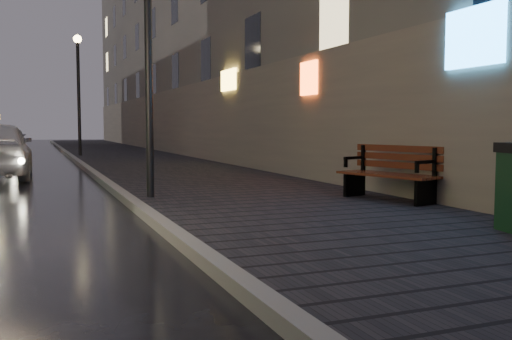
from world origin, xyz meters
The scene contains 8 objects.
ground centered at (0.00, 0.00, 0.00)m, with size 120.00×120.00×0.00m, color black.
sidewalk centered at (3.90, 21.00, 0.07)m, with size 4.60×58.00×0.15m, color black.
curb centered at (1.50, 21.00, 0.07)m, with size 0.20×58.00×0.15m, color slate.
building_near centered at (7.10, 25.00, 6.50)m, with size 1.80×50.00×13.00m, color #605B54.
lamp_near centered at (1.85, 6.00, 3.49)m, with size 0.36×0.36×5.28m.
lamp_far centered at (1.85, 22.00, 3.49)m, with size 0.36×0.36×5.28m.
bench centered at (5.71, 4.01, 0.63)m, with size 1.14×2.00×0.97m.
car_far centered at (-1.27, 36.95, 0.65)m, with size 1.54×3.84×1.31m, color gray.
Camera 1 is at (-0.17, -4.40, 1.45)m, focal length 40.00 mm.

